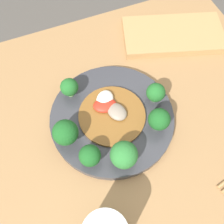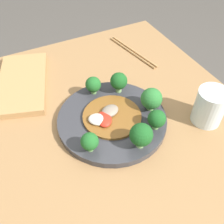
{
  "view_description": "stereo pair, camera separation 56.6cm",
  "coord_description": "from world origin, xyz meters",
  "px_view_note": "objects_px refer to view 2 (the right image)",
  "views": [
    {
      "loc": [
        0.11,
        0.24,
        1.32
      ],
      "look_at": [
        0.01,
        -0.02,
        0.8
      ],
      "focal_mm": 42.0,
      "sensor_mm": 36.0,
      "label": 1
    },
    {
      "loc": [
        0.43,
        -0.23,
        1.29
      ],
      "look_at": [
        0.01,
        -0.02,
        0.8
      ],
      "focal_mm": 42.0,
      "sensor_mm": 36.0,
      "label": 2
    }
  ],
  "objects_px": {
    "chopsticks": "(133,52)",
    "broccoli_northwest": "(119,81)",
    "broccoli_west": "(93,85)",
    "cutting_board": "(22,83)",
    "broccoli_east": "(141,135)",
    "broccoli_southeast": "(90,142)",
    "stirfry_center": "(109,116)",
    "plate": "(112,120)",
    "drinking_glass": "(210,107)",
    "broccoli_northeast": "(157,119)",
    "broccoli_north": "(151,99)"
  },
  "relations": [
    {
      "from": "plate",
      "to": "broccoli_southeast",
      "type": "relative_size",
      "value": 5.5
    },
    {
      "from": "broccoli_southeast",
      "to": "stirfry_center",
      "type": "height_order",
      "value": "broccoli_southeast"
    },
    {
      "from": "broccoli_east",
      "to": "drinking_glass",
      "type": "height_order",
      "value": "drinking_glass"
    },
    {
      "from": "drinking_glass",
      "to": "chopsticks",
      "type": "relative_size",
      "value": 0.42
    },
    {
      "from": "chopsticks",
      "to": "broccoli_west",
      "type": "bearing_deg",
      "value": -55.07
    },
    {
      "from": "broccoli_northwest",
      "to": "chopsticks",
      "type": "bearing_deg",
      "value": 139.88
    },
    {
      "from": "cutting_board",
      "to": "broccoli_east",
      "type": "bearing_deg",
      "value": 27.86
    },
    {
      "from": "broccoli_southeast",
      "to": "cutting_board",
      "type": "distance_m",
      "value": 0.34
    },
    {
      "from": "broccoli_southeast",
      "to": "broccoli_west",
      "type": "height_order",
      "value": "same"
    },
    {
      "from": "plate",
      "to": "drinking_glass",
      "type": "bearing_deg",
      "value": 65.42
    },
    {
      "from": "drinking_glass",
      "to": "cutting_board",
      "type": "xyz_separation_m",
      "value": [
        -0.37,
        -0.41,
        -0.04
      ]
    },
    {
      "from": "broccoli_east",
      "to": "chopsticks",
      "type": "distance_m",
      "value": 0.43
    },
    {
      "from": "broccoli_east",
      "to": "cutting_board",
      "type": "height_order",
      "value": "broccoli_east"
    },
    {
      "from": "broccoli_west",
      "to": "drinking_glass",
      "type": "xyz_separation_m",
      "value": [
        0.22,
        0.24,
        0.0
      ]
    },
    {
      "from": "broccoli_east",
      "to": "broccoli_northwest",
      "type": "relative_size",
      "value": 1.1
    },
    {
      "from": "broccoli_northwest",
      "to": "broccoli_west",
      "type": "bearing_deg",
      "value": -111.48
    },
    {
      "from": "cutting_board",
      "to": "broccoli_southeast",
      "type": "bearing_deg",
      "value": 14.68
    },
    {
      "from": "broccoli_west",
      "to": "chopsticks",
      "type": "height_order",
      "value": "broccoli_west"
    },
    {
      "from": "plate",
      "to": "chopsticks",
      "type": "bearing_deg",
      "value": 140.81
    },
    {
      "from": "broccoli_east",
      "to": "broccoli_southeast",
      "type": "height_order",
      "value": "broccoli_east"
    },
    {
      "from": "broccoli_west",
      "to": "stirfry_center",
      "type": "distance_m",
      "value": 0.11
    },
    {
      "from": "broccoli_southeast",
      "to": "broccoli_north",
      "type": "height_order",
      "value": "broccoli_north"
    },
    {
      "from": "broccoli_northwest",
      "to": "chopsticks",
      "type": "relative_size",
      "value": 0.27
    },
    {
      "from": "chopsticks",
      "to": "broccoli_northwest",
      "type": "bearing_deg",
      "value": -40.12
    },
    {
      "from": "broccoli_northwest",
      "to": "broccoli_east",
      "type": "bearing_deg",
      "value": -13.17
    },
    {
      "from": "broccoli_southeast",
      "to": "chopsticks",
      "type": "relative_size",
      "value": 0.22
    },
    {
      "from": "broccoli_west",
      "to": "stirfry_center",
      "type": "xyz_separation_m",
      "value": [
        0.11,
        -0.0,
        -0.02
      ]
    },
    {
      "from": "broccoli_north",
      "to": "chopsticks",
      "type": "height_order",
      "value": "broccoli_north"
    },
    {
      "from": "broccoli_northwest",
      "to": "broccoli_west",
      "type": "distance_m",
      "value": 0.07
    },
    {
      "from": "plate",
      "to": "stirfry_center",
      "type": "distance_m",
      "value": 0.02
    },
    {
      "from": "broccoli_northeast",
      "to": "broccoli_north",
      "type": "bearing_deg",
      "value": 158.52
    },
    {
      "from": "cutting_board",
      "to": "chopsticks",
      "type": "bearing_deg",
      "value": 90.55
    },
    {
      "from": "broccoli_northeast",
      "to": "drinking_glass",
      "type": "distance_m",
      "value": 0.15
    },
    {
      "from": "broccoli_northwest",
      "to": "drinking_glass",
      "type": "relative_size",
      "value": 0.63
    },
    {
      "from": "broccoli_west",
      "to": "cutting_board",
      "type": "height_order",
      "value": "broccoli_west"
    },
    {
      "from": "broccoli_northwest",
      "to": "plate",
      "type": "bearing_deg",
      "value": -37.13
    },
    {
      "from": "plate",
      "to": "cutting_board",
      "type": "distance_m",
      "value": 0.32
    },
    {
      "from": "broccoli_north",
      "to": "cutting_board",
      "type": "bearing_deg",
      "value": -134.0
    },
    {
      "from": "broccoli_east",
      "to": "chopsticks",
      "type": "height_order",
      "value": "broccoli_east"
    },
    {
      "from": "broccoli_northwest",
      "to": "broccoli_southeast",
      "type": "bearing_deg",
      "value": -45.38
    },
    {
      "from": "broccoli_west",
      "to": "broccoli_east",
      "type": "bearing_deg",
      "value": 5.54
    },
    {
      "from": "broccoli_north",
      "to": "broccoli_northwest",
      "type": "xyz_separation_m",
      "value": [
        -0.1,
        -0.04,
        0.0
      ]
    },
    {
      "from": "broccoli_northeast",
      "to": "stirfry_center",
      "type": "relative_size",
      "value": 0.36
    },
    {
      "from": "broccoli_southeast",
      "to": "broccoli_northwest",
      "type": "bearing_deg",
      "value": 134.62
    },
    {
      "from": "broccoli_northeast",
      "to": "broccoli_west",
      "type": "bearing_deg",
      "value": -155.76
    },
    {
      "from": "broccoli_west",
      "to": "broccoli_northeast",
      "type": "distance_m",
      "value": 0.21
    },
    {
      "from": "broccoli_northeast",
      "to": "drinking_glass",
      "type": "xyz_separation_m",
      "value": [
        0.02,
        0.15,
        -0.0
      ]
    },
    {
      "from": "plate",
      "to": "drinking_glass",
      "type": "height_order",
      "value": "drinking_glass"
    },
    {
      "from": "stirfry_center",
      "to": "cutting_board",
      "type": "distance_m",
      "value": 0.31
    },
    {
      "from": "stirfry_center",
      "to": "broccoli_north",
      "type": "bearing_deg",
      "value": 81.22
    }
  ]
}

